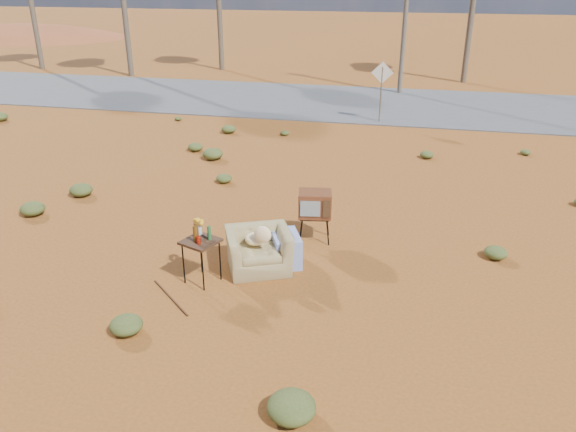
# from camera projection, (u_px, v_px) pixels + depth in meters

# --- Properties ---
(ground) EXTENTS (140.00, 140.00, 0.00)m
(ground) POSITION_uv_depth(u_px,v_px,m) (248.00, 278.00, 10.27)
(ground) COLOR #95501D
(ground) RESTS_ON ground
(highway) EXTENTS (140.00, 7.00, 0.04)m
(highway) POSITION_uv_depth(u_px,v_px,m) (349.00, 103.00, 23.65)
(highway) COLOR #565659
(highway) RESTS_ON ground
(dirt_mound) EXTENTS (26.00, 18.00, 2.00)m
(dirt_mound) POSITION_uv_depth(u_px,v_px,m) (17.00, 37.00, 46.64)
(dirt_mound) COLOR #A04B26
(dirt_mound) RESTS_ON ground
(armchair) EXTENTS (1.52, 1.35, 1.02)m
(armchair) POSITION_uv_depth(u_px,v_px,m) (264.00, 245.00, 10.45)
(armchair) COLOR #998553
(armchair) RESTS_ON ground
(tv_unit) EXTENTS (0.74, 0.63, 1.07)m
(tv_unit) POSITION_uv_depth(u_px,v_px,m) (315.00, 205.00, 11.40)
(tv_unit) COLOR black
(tv_unit) RESTS_ON ground
(side_table) EXTENTS (0.74, 0.74, 1.14)m
(side_table) POSITION_uv_depth(u_px,v_px,m) (200.00, 238.00, 9.87)
(side_table) COLOR #3D2316
(side_table) RESTS_ON ground
(rusty_bar) EXTENTS (1.02, 0.94, 0.04)m
(rusty_bar) POSITION_uv_depth(u_px,v_px,m) (171.00, 297.00, 9.63)
(rusty_bar) COLOR #4F2715
(rusty_bar) RESTS_ON ground
(road_sign) EXTENTS (0.78, 0.06, 2.19)m
(road_sign) POSITION_uv_depth(u_px,v_px,m) (382.00, 81.00, 20.07)
(road_sign) COLOR brown
(road_sign) RESTS_ON ground
(scrub_patch) EXTENTS (17.49, 8.07, 0.33)m
(scrub_patch) POSITION_uv_depth(u_px,v_px,m) (266.00, 185.00, 14.31)
(scrub_patch) COLOR #4D5926
(scrub_patch) RESTS_ON ground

